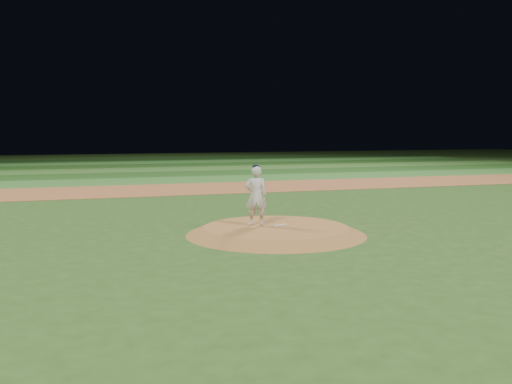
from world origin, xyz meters
name	(u,v)px	position (x,y,z in m)	size (l,w,h in m)	color
ground	(276,234)	(0.00, 0.00, 0.00)	(120.00, 120.00, 0.00)	#274C18
infield_dirt_band	(189,189)	(0.00, 14.00, 0.01)	(70.00, 6.00, 0.02)	#97592F
outfield_stripe_0	(172,180)	(0.00, 19.50, 0.01)	(70.00, 5.00, 0.02)	#316C27
outfield_stripe_1	(160,174)	(0.00, 24.50, 0.01)	(70.00, 5.00, 0.02)	#1F4A17
outfield_stripe_2	(151,170)	(0.00, 29.50, 0.01)	(70.00, 5.00, 0.02)	#396D27
outfield_stripe_3	(144,166)	(0.00, 34.50, 0.01)	(70.00, 5.00, 0.02)	#1E4917
outfield_stripe_4	(138,163)	(0.00, 39.50, 0.01)	(70.00, 5.00, 0.02)	#377D2D
outfield_stripe_5	(133,160)	(0.00, 44.50, 0.01)	(70.00, 5.00, 0.02)	#173F14
pitchers_mound	(276,230)	(0.00, 0.00, 0.12)	(5.50, 5.50, 0.25)	#9A6330
pitching_rubber	(280,225)	(0.17, 0.11, 0.26)	(0.51, 0.13, 0.03)	beige
rosin_bag	(250,224)	(-0.69, 0.44, 0.28)	(0.12, 0.12, 0.06)	beige
pitcher_on_mound	(256,195)	(-0.52, 0.38, 1.18)	(0.77, 0.61, 1.89)	silver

